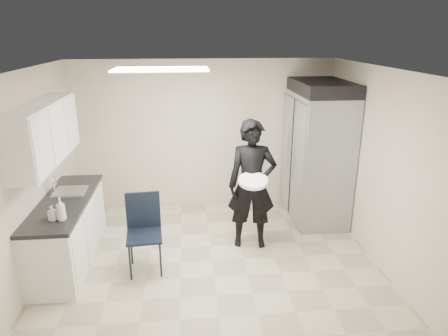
{
  "coord_description": "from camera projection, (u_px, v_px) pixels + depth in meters",
  "views": [
    {
      "loc": [
        -0.29,
        -4.84,
        3.02
      ],
      "look_at": [
        0.19,
        0.2,
        1.29
      ],
      "focal_mm": 32.0,
      "sensor_mm": 36.0,
      "label": 1
    }
  ],
  "objects": [
    {
      "name": "floor",
      "position": [
        212.0,
        260.0,
        5.56
      ],
      "size": [
        4.5,
        4.5,
        0.0
      ],
      "primitive_type": "plane",
      "color": "#AFA68A",
      "rests_on": "ground"
    },
    {
      "name": "upper_cabinets",
      "position": [
        44.0,
        133.0,
        4.97
      ],
      "size": [
        0.35,
        1.8,
        0.75
      ],
      "primitive_type": "cube",
      "color": "silver",
      "rests_on": "left_wall"
    },
    {
      "name": "sink",
      "position": [
        71.0,
        195.0,
        5.53
      ],
      "size": [
        0.42,
        0.4,
        0.14
      ],
      "primitive_type": "cube",
      "color": "gray",
      "rests_on": "countertop"
    },
    {
      "name": "left_wall",
      "position": [
        30.0,
        178.0,
        4.94
      ],
      "size": [
        0.0,
        4.0,
        4.0
      ],
      "primitive_type": "plane",
      "rotation": [
        1.57,
        0.0,
        1.57
      ],
      "color": "beige",
      "rests_on": "floor"
    },
    {
      "name": "right_wall",
      "position": [
        379.0,
        167.0,
        5.34
      ],
      "size": [
        0.0,
        4.0,
        4.0
      ],
      "primitive_type": "plane",
      "rotation": [
        1.57,
        0.0,
        -1.57
      ],
      "color": "beige",
      "rests_on": "floor"
    },
    {
      "name": "bucket_lid",
      "position": [
        253.0,
        181.0,
        5.41
      ],
      "size": [
        0.44,
        0.44,
        0.05
      ],
      "primitive_type": "cylinder",
      "rotation": [
        0.0,
        0.0,
        -0.11
      ],
      "color": "silver",
      "rests_on": "man_tuxedo"
    },
    {
      "name": "soap_bottle_b",
      "position": [
        53.0,
        213.0,
        4.69
      ],
      "size": [
        0.1,
        0.1,
        0.18
      ],
      "primitive_type": "imported",
      "rotation": [
        0.0,
        0.0,
        -0.32
      ],
      "color": "#A0A1AB",
      "rests_on": "countertop"
    },
    {
      "name": "fridge_compressor",
      "position": [
        323.0,
        87.0,
        6.21
      ],
      "size": [
        0.8,
        1.35,
        0.2
      ],
      "primitive_type": "cube",
      "color": "black",
      "rests_on": "commercial_fridge"
    },
    {
      "name": "towel_dispenser",
      "position": [
        66.0,
        128.0,
        6.12
      ],
      "size": [
        0.22,
        0.3,
        0.35
      ],
      "primitive_type": "cube",
      "color": "black",
      "rests_on": "left_wall"
    },
    {
      "name": "notice_sticker_left",
      "position": [
        34.0,
        182.0,
        5.06
      ],
      "size": [
        0.0,
        0.12,
        0.07
      ],
      "primitive_type": "cube",
      "color": "yellow",
      "rests_on": "left_wall"
    },
    {
      "name": "ceiling_panel",
      "position": [
        161.0,
        69.0,
        5.05
      ],
      "size": [
        1.2,
        0.6,
        0.02
      ],
      "primitive_type": "cube",
      "color": "white",
      "rests_on": "ceiling"
    },
    {
      "name": "back_wall",
      "position": [
        204.0,
        135.0,
        7.02
      ],
      "size": [
        4.5,
        0.0,
        4.5
      ],
      "primitive_type": "plane",
      "rotation": [
        1.57,
        0.0,
        0.0
      ],
      "color": "beige",
      "rests_on": "floor"
    },
    {
      "name": "countertop",
      "position": [
        64.0,
        202.0,
        5.29
      ],
      "size": [
        0.64,
        1.95,
        0.05
      ],
      "primitive_type": "cube",
      "color": "black",
      "rests_on": "lower_counter"
    },
    {
      "name": "folding_chair",
      "position": [
        144.0,
        236.0,
        5.17
      ],
      "size": [
        0.49,
        0.49,
        1.01
      ],
      "primitive_type": "cube",
      "rotation": [
        0.0,
        0.0,
        0.08
      ],
      "color": "black",
      "rests_on": "floor"
    },
    {
      "name": "faucet",
      "position": [
        54.0,
        186.0,
        5.46
      ],
      "size": [
        0.02,
        0.02,
        0.24
      ],
      "primitive_type": "cylinder",
      "color": "silver",
      "rests_on": "countertop"
    },
    {
      "name": "ceiling",
      "position": [
        210.0,
        69.0,
        4.72
      ],
      "size": [
        4.5,
        4.5,
        0.0
      ],
      "primitive_type": "plane",
      "rotation": [
        3.14,
        0.0,
        0.0
      ],
      "color": "white",
      "rests_on": "back_wall"
    },
    {
      "name": "soap_bottle_a",
      "position": [
        61.0,
        209.0,
        4.67
      ],
      "size": [
        0.14,
        0.14,
        0.28
      ],
      "primitive_type": "imported",
      "rotation": [
        0.0,
        0.0,
        0.29
      ],
      "color": "silver",
      "rests_on": "countertop"
    },
    {
      "name": "lower_counter",
      "position": [
        68.0,
        232.0,
        5.44
      ],
      "size": [
        0.6,
        1.9,
        0.86
      ],
      "primitive_type": "cube",
      "color": "silver",
      "rests_on": "floor"
    },
    {
      "name": "notice_sticker_right",
      "position": [
        40.0,
        179.0,
        5.26
      ],
      "size": [
        0.0,
        0.12,
        0.07
      ],
      "primitive_type": "cube",
      "color": "yellow",
      "rests_on": "left_wall"
    },
    {
      "name": "man_tuxedo",
      "position": [
        252.0,
        185.0,
        5.7
      ],
      "size": [
        0.74,
        0.53,
        1.89
      ],
      "primitive_type": "imported",
      "rotation": [
        0.0,
        0.0,
        -0.11
      ],
      "color": "black",
      "rests_on": "floor"
    },
    {
      "name": "commercial_fridge",
      "position": [
        317.0,
        158.0,
        6.58
      ],
      "size": [
        0.8,
        1.35,
        2.1
      ],
      "primitive_type": "cube",
      "color": "gray",
      "rests_on": "floor"
    }
  ]
}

